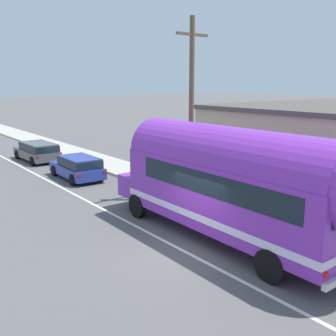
{
  "coord_description": "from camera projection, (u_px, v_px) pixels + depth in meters",
  "views": [
    {
      "loc": [
        -7.98,
        -9.36,
        5.58
      ],
      "look_at": [
        1.8,
        3.31,
        2.09
      ],
      "focal_mm": 41.92,
      "sensor_mm": 36.0,
      "label": 1
    }
  ],
  "objects": [
    {
      "name": "car_lead",
      "position": [
        78.0,
        166.0,
        23.01
      ],
      "size": [
        2.0,
        4.3,
        1.37
      ],
      "color": "navy",
      "rests_on": "ground"
    },
    {
      "name": "ground_plane",
      "position": [
        186.0,
        252.0,
        13.19
      ],
      "size": [
        300.0,
        300.0,
        0.0
      ],
      "primitive_type": "plane",
      "color": "#565454"
    },
    {
      "name": "lane_markings",
      "position": [
        78.0,
        178.0,
        23.46
      ],
      "size": [
        3.73,
        80.0,
        0.01
      ],
      "color": "silver",
      "rests_on": "ground"
    },
    {
      "name": "sidewalk_slab",
      "position": [
        142.0,
        175.0,
        23.87
      ],
      "size": [
        2.72,
        90.0,
        0.15
      ],
      "primitive_type": "cube",
      "color": "#ADA89E",
      "rests_on": "ground"
    },
    {
      "name": "car_second",
      "position": [
        38.0,
        150.0,
        28.33
      ],
      "size": [
        2.08,
        4.65,
        1.37
      ],
      "color": "#474C51",
      "rests_on": "ground"
    },
    {
      "name": "utility_pole",
      "position": [
        191.0,
        108.0,
        18.26
      ],
      "size": [
        1.8,
        0.24,
        8.5
      ],
      "color": "brown",
      "rests_on": "ground"
    },
    {
      "name": "painted_bus",
      "position": [
        236.0,
        181.0,
        13.38
      ],
      "size": [
        2.68,
        11.49,
        4.12
      ],
      "color": "purple",
      "rests_on": "ground"
    }
  ]
}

